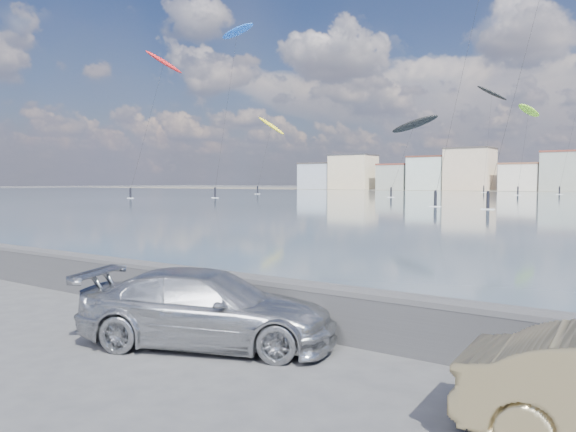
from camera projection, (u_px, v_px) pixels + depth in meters
The scene contains 9 objects.
ground at pixel (112, 349), 9.96m from camera, with size 700.00×700.00×0.00m, color #333335.
seawall at pixel (216, 292), 12.13m from camera, with size 400.00×0.36×1.08m.
car_silver at pixel (208, 308), 10.14m from camera, with size 1.90×4.68×1.36m, color #A6A7AC.
kitesurfer_1 at pixel (237, 34), 106.50m from camera, with size 9.01×8.85×32.71m.
kitesurfer_4 at pixel (492, 94), 158.23m from camera, with size 8.78×9.55×30.49m.
kitesurfer_5 at pixel (529, 112), 133.05m from camera, with size 5.01×17.40×21.74m.
kitesurfer_7 at pixel (271, 127), 143.10m from camera, with size 8.32×11.04×20.13m.
kitesurfer_9 at pixel (414, 125), 116.84m from camera, with size 9.89×15.77×17.47m.
kitesurfer_10 at pixel (163, 65), 104.21m from camera, with size 4.43×11.34×27.54m.
Camera 1 is at (8.20, -6.21, 2.96)m, focal length 35.00 mm.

